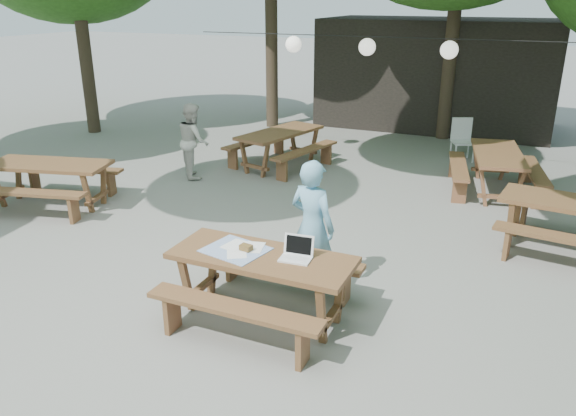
{
  "coord_description": "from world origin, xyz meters",
  "views": [
    {
      "loc": [
        3.03,
        -5.24,
        3.37
      ],
      "look_at": [
        0.57,
        0.34,
        1.05
      ],
      "focal_mm": 35.0,
      "sensor_mm": 36.0,
      "label": 1
    }
  ],
  "objects_px": {
    "woman": "(312,226)",
    "picnic_table_nw": "(51,184)",
    "main_picnic_table": "(262,285)",
    "second_person": "(193,140)",
    "plastic_chair": "(462,149)"
  },
  "relations": [
    {
      "from": "woman",
      "to": "plastic_chair",
      "type": "distance_m",
      "value": 6.7
    },
    {
      "from": "woman",
      "to": "second_person",
      "type": "distance_m",
      "value": 5.0
    },
    {
      "from": "second_person",
      "to": "plastic_chair",
      "type": "height_order",
      "value": "second_person"
    },
    {
      "from": "second_person",
      "to": "main_picnic_table",
      "type": "bearing_deg",
      "value": 179.19
    },
    {
      "from": "woman",
      "to": "picnic_table_nw",
      "type": "bearing_deg",
      "value": 3.68
    },
    {
      "from": "main_picnic_table",
      "to": "plastic_chair",
      "type": "distance_m",
      "value": 7.53
    },
    {
      "from": "picnic_table_nw",
      "to": "plastic_chair",
      "type": "height_order",
      "value": "plastic_chair"
    },
    {
      "from": "main_picnic_table",
      "to": "picnic_table_nw",
      "type": "bearing_deg",
      "value": 160.23
    },
    {
      "from": "main_picnic_table",
      "to": "second_person",
      "type": "relative_size",
      "value": 1.38
    },
    {
      "from": "main_picnic_table",
      "to": "picnic_table_nw",
      "type": "xyz_separation_m",
      "value": [
        -4.84,
        1.74,
        0.0
      ]
    },
    {
      "from": "main_picnic_table",
      "to": "picnic_table_nw",
      "type": "height_order",
      "value": "same"
    },
    {
      "from": "main_picnic_table",
      "to": "woman",
      "type": "relative_size",
      "value": 1.23
    },
    {
      "from": "plastic_chair",
      "to": "main_picnic_table",
      "type": "bearing_deg",
      "value": -122.39
    },
    {
      "from": "second_person",
      "to": "woman",
      "type": "bearing_deg",
      "value": -172.39
    },
    {
      "from": "picnic_table_nw",
      "to": "plastic_chair",
      "type": "distance_m",
      "value": 8.27
    }
  ]
}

